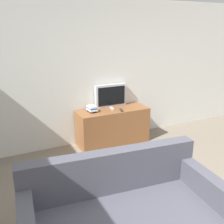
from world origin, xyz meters
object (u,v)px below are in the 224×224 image
object	(u,v)px
television	(111,95)
remote_secondary	(121,110)
book_stack	(92,109)
remote_on_stand	(112,108)
tv_stand	(113,126)
couch	(124,224)

from	to	relation	value
television	remote_secondary	distance (m)	0.40
book_stack	remote_on_stand	distance (m)	0.40
book_stack	remote_secondary	distance (m)	0.53
tv_stand	remote_on_stand	bearing A→B (deg)	89.52
book_stack	remote_secondary	xyz separation A→B (m)	(0.50, -0.18, -0.04)
couch	television	bearing A→B (deg)	72.76
tv_stand	television	world-z (taller)	television
couch	remote_on_stand	distance (m)	2.60
tv_stand	television	bearing A→B (deg)	75.57
television	couch	bearing A→B (deg)	-112.93
tv_stand	couch	xyz separation A→B (m)	(-1.01, -2.32, -0.03)
couch	remote_secondary	xyz separation A→B (m)	(1.12, 2.18, 0.38)
couch	remote_secondary	distance (m)	2.48
tv_stand	remote_secondary	xyz separation A→B (m)	(0.10, -0.14, 0.34)
book_stack	remote_secondary	world-z (taller)	book_stack
television	book_stack	bearing A→B (deg)	-161.03
remote_on_stand	tv_stand	bearing A→B (deg)	-90.48
television	book_stack	world-z (taller)	television
book_stack	remote_on_stand	world-z (taller)	book_stack
book_stack	remote_secondary	bearing A→B (deg)	-19.97
remote_on_stand	remote_secondary	world-z (taller)	same
tv_stand	book_stack	bearing A→B (deg)	173.64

